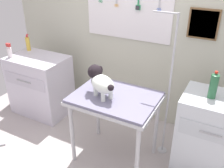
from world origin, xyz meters
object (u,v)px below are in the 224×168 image
object	(u,v)px
dog	(100,81)
soda_bottle	(214,86)
grooming_arm	(168,96)
cabinet_right	(211,134)
spray_bottle_short	(9,51)
grooming_table	(115,103)
counter_left	(41,85)

from	to	relation	value
dog	soda_bottle	size ratio (longest dim) A/B	1.43
grooming_arm	dog	world-z (taller)	grooming_arm
cabinet_right	spray_bottle_short	size ratio (longest dim) A/B	4.46
dog	spray_bottle_short	distance (m)	1.61
grooming_arm	soda_bottle	distance (m)	0.49
dog	cabinet_right	size ratio (longest dim) A/B	0.46
grooming_table	spray_bottle_short	world-z (taller)	spray_bottle_short
grooming_arm	spray_bottle_short	xyz separation A→B (m)	(-2.19, -0.15, 0.17)
dog	spray_bottle_short	size ratio (longest dim) A/B	2.06
counter_left	spray_bottle_short	distance (m)	0.63
grooming_arm	counter_left	size ratio (longest dim) A/B	1.92
soda_bottle	spray_bottle_short	bearing A→B (deg)	-177.04
dog	grooming_arm	bearing A→B (deg)	34.19
counter_left	cabinet_right	bearing A→B (deg)	-0.17
counter_left	cabinet_right	world-z (taller)	cabinet_right
grooming_arm	cabinet_right	distance (m)	0.61
grooming_arm	soda_bottle	size ratio (longest dim) A/B	5.84
spray_bottle_short	grooming_table	bearing A→B (deg)	-6.69
grooming_arm	dog	bearing A→B (deg)	-145.81
grooming_table	cabinet_right	world-z (taller)	cabinet_right
cabinet_right	spray_bottle_short	distance (m)	2.75
grooming_table	grooming_arm	world-z (taller)	grooming_arm
grooming_arm	counter_left	bearing A→B (deg)	179.68
grooming_table	spray_bottle_short	size ratio (longest dim) A/B	4.54
dog	counter_left	distance (m)	1.44
grooming_table	soda_bottle	distance (m)	0.99
grooming_arm	dog	distance (m)	0.76
grooming_arm	dog	xyz separation A→B (m)	(-0.60, -0.41, 0.21)
grooming_table	dog	world-z (taller)	dog
counter_left	spray_bottle_short	xyz separation A→B (m)	(-0.32, -0.16, 0.51)
dog	soda_bottle	bearing A→B (deg)	20.84
counter_left	spray_bottle_short	world-z (taller)	spray_bottle_short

